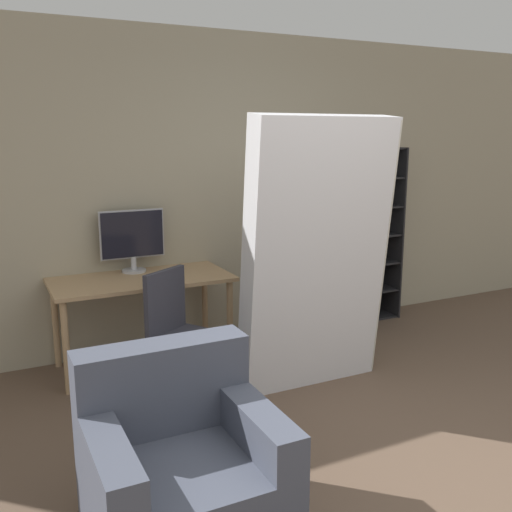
# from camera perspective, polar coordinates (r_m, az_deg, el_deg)

# --- Properties ---
(wall_back) EXTENTS (8.00, 0.06, 2.70)m
(wall_back) POSITION_cam_1_polar(r_m,az_deg,el_deg) (5.15, -2.16, 6.63)
(wall_back) COLOR tan
(wall_back) RESTS_ON ground
(desk) EXTENTS (1.39, 0.68, 0.73)m
(desk) POSITION_cam_1_polar(r_m,az_deg,el_deg) (4.61, -11.34, -3.19)
(desk) COLOR tan
(desk) RESTS_ON ground
(monitor) EXTENTS (0.52, 0.20, 0.51)m
(monitor) POSITION_cam_1_polar(r_m,az_deg,el_deg) (4.74, -12.26, 1.83)
(monitor) COLOR #B7B7BC
(monitor) RESTS_ON desk
(office_chair) EXTENTS (0.61, 0.61, 0.92)m
(office_chair) POSITION_cam_1_polar(r_m,az_deg,el_deg) (4.08, -7.35, -9.16)
(office_chair) COLOR #4C4C51
(office_chair) RESTS_ON ground
(bookshelf) EXTENTS (0.89, 0.31, 1.71)m
(bookshelf) POSITION_cam_1_polar(r_m,az_deg,el_deg) (5.65, 9.10, 1.52)
(bookshelf) COLOR black
(bookshelf) RESTS_ON ground
(mattress_near) EXTENTS (1.09, 0.41, 1.98)m
(mattress_near) POSITION_cam_1_polar(r_m,az_deg,el_deg) (4.09, 6.13, 0.02)
(mattress_near) COLOR silver
(mattress_near) RESTS_ON ground
(armchair) EXTENTS (0.85, 0.80, 0.85)m
(armchair) POSITION_cam_1_polar(r_m,az_deg,el_deg) (2.86, -7.57, -20.18)
(armchair) COLOR #474C5B
(armchair) RESTS_ON ground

